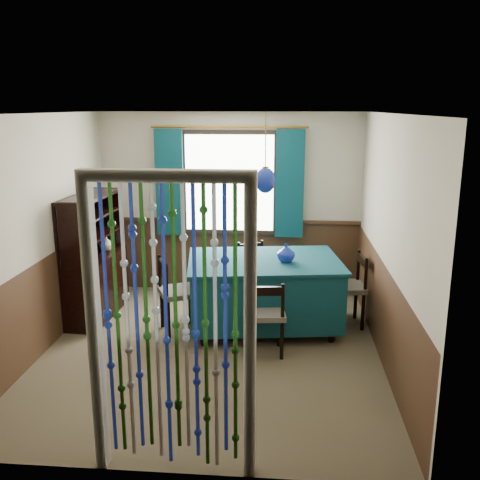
# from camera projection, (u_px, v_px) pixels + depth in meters

# --- Properties ---
(floor) EXTENTS (4.00, 4.00, 0.00)m
(floor) POSITION_uv_depth(u_px,v_px,m) (212.00, 350.00, 5.78)
(floor) COLOR brown
(floor) RESTS_ON ground
(ceiling) EXTENTS (4.00, 4.00, 0.00)m
(ceiling) POSITION_uv_depth(u_px,v_px,m) (208.00, 113.00, 5.18)
(ceiling) COLOR silver
(ceiling) RESTS_ON ground
(wall_back) EXTENTS (3.60, 0.00, 3.60)m
(wall_back) POSITION_uv_depth(u_px,v_px,m) (230.00, 204.00, 7.41)
(wall_back) COLOR beige
(wall_back) RESTS_ON ground
(wall_front) EXTENTS (3.60, 0.00, 3.60)m
(wall_front) POSITION_uv_depth(u_px,v_px,m) (169.00, 311.00, 3.55)
(wall_front) COLOR beige
(wall_front) RESTS_ON ground
(wall_left) EXTENTS (0.00, 4.00, 4.00)m
(wall_left) POSITION_uv_depth(u_px,v_px,m) (41.00, 235.00, 5.63)
(wall_left) COLOR beige
(wall_left) RESTS_ON ground
(wall_right) EXTENTS (0.00, 4.00, 4.00)m
(wall_right) POSITION_uv_depth(u_px,v_px,m) (389.00, 242.00, 5.33)
(wall_right) COLOR beige
(wall_right) RESTS_ON ground
(wainscot_back) EXTENTS (3.60, 0.00, 3.60)m
(wainscot_back) POSITION_uv_depth(u_px,v_px,m) (230.00, 256.00, 7.58)
(wainscot_back) COLOR #412918
(wainscot_back) RESTS_ON ground
(wainscot_front) EXTENTS (3.60, 0.00, 3.60)m
(wainscot_front) POSITION_uv_depth(u_px,v_px,m) (173.00, 410.00, 3.74)
(wainscot_front) COLOR #412918
(wainscot_front) RESTS_ON ground
(wainscot_left) EXTENTS (0.00, 4.00, 4.00)m
(wainscot_left) POSITION_uv_depth(u_px,v_px,m) (48.00, 302.00, 5.81)
(wainscot_left) COLOR #412918
(wainscot_left) RESTS_ON ground
(wainscot_right) EXTENTS (0.00, 4.00, 4.00)m
(wainscot_right) POSITION_uv_depth(u_px,v_px,m) (382.00, 312.00, 5.52)
(wainscot_right) COLOR #412918
(wainscot_right) RESTS_ON ground
(window) EXTENTS (1.32, 0.12, 1.42)m
(window) POSITION_uv_depth(u_px,v_px,m) (230.00, 183.00, 7.29)
(window) COLOR black
(window) RESTS_ON wall_back
(doorway) EXTENTS (1.16, 0.12, 2.18)m
(doorway) POSITION_uv_depth(u_px,v_px,m) (171.00, 335.00, 3.65)
(doorway) COLOR silver
(doorway) RESTS_ON ground
(dining_table) EXTENTS (1.90, 1.44, 0.84)m
(dining_table) POSITION_uv_depth(u_px,v_px,m) (264.00, 289.00, 6.27)
(dining_table) COLOR #0D3A44
(dining_table) RESTS_ON floor
(chair_near) EXTENTS (0.45, 0.43, 0.83)m
(chair_near) POSITION_uv_depth(u_px,v_px,m) (265.00, 315.00, 5.60)
(chair_near) COLOR black
(chair_near) RESTS_ON floor
(chair_far) EXTENTS (0.54, 0.53, 0.83)m
(chair_far) POSITION_uv_depth(u_px,v_px,m) (254.00, 272.00, 7.05)
(chair_far) COLOR black
(chair_far) RESTS_ON floor
(chair_left) EXTENTS (0.57, 0.58, 0.90)m
(chair_left) POSITION_uv_depth(u_px,v_px,m) (176.00, 293.00, 6.17)
(chair_left) COLOR black
(chair_left) RESTS_ON floor
(chair_right) EXTENTS (0.46, 0.48, 0.88)m
(chair_right) POSITION_uv_depth(u_px,v_px,m) (349.00, 287.00, 6.37)
(chair_right) COLOR black
(chair_right) RESTS_ON floor
(sideboard) EXTENTS (0.47, 1.20, 1.54)m
(sideboard) POSITION_uv_depth(u_px,v_px,m) (95.00, 274.00, 6.63)
(sideboard) COLOR black
(sideboard) RESTS_ON floor
(pendant_lamp) EXTENTS (0.23, 0.23, 0.88)m
(pendant_lamp) POSITION_uv_depth(u_px,v_px,m) (265.00, 180.00, 5.96)
(pendant_lamp) COLOR olive
(pendant_lamp) RESTS_ON ceiling
(vase_table) EXTENTS (0.24, 0.24, 0.20)m
(vase_table) POSITION_uv_depth(u_px,v_px,m) (286.00, 254.00, 6.07)
(vase_table) COLOR navy
(vase_table) RESTS_ON dining_table
(bowl_shelf) EXTENTS (0.24, 0.24, 0.05)m
(bowl_shelf) POSITION_uv_depth(u_px,v_px,m) (87.00, 239.00, 6.19)
(bowl_shelf) COLOR beige
(bowl_shelf) RESTS_ON sideboard
(vase_sideboard) EXTENTS (0.24, 0.24, 0.20)m
(vase_sideboard) POSITION_uv_depth(u_px,v_px,m) (106.00, 242.00, 6.85)
(vase_sideboard) COLOR beige
(vase_sideboard) RESTS_ON sideboard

